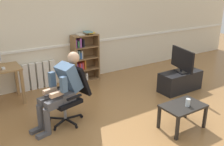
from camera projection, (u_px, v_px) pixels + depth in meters
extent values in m
plane|color=olive|center=(132.00, 128.00, 4.19)|extent=(18.00, 18.00, 0.00)
cube|color=beige|center=(66.00, 27.00, 5.84)|extent=(12.00, 0.10, 2.70)
cube|color=white|center=(68.00, 45.00, 5.93)|extent=(12.00, 0.03, 0.05)
cube|color=#9E7547|center=(23.00, 87.00, 4.91)|extent=(0.06, 0.06, 0.72)
cube|color=#9E7547|center=(17.00, 79.00, 5.32)|extent=(0.06, 0.06, 0.72)
cube|color=white|center=(3.00, 68.00, 4.74)|extent=(0.06, 0.10, 0.03)
cube|color=brown|center=(74.00, 60.00, 5.95)|extent=(0.03, 0.28, 1.16)
cube|color=brown|center=(97.00, 56.00, 6.26)|extent=(0.03, 0.28, 1.16)
cube|color=brown|center=(83.00, 57.00, 6.22)|extent=(0.63, 0.02, 1.16)
cube|color=brown|center=(86.00, 79.00, 6.29)|extent=(0.59, 0.28, 0.03)
cube|color=brown|center=(86.00, 69.00, 6.20)|extent=(0.59, 0.28, 0.03)
cube|color=brown|center=(85.00, 58.00, 6.10)|extent=(0.59, 0.28, 0.03)
cube|color=brown|center=(85.00, 47.00, 6.01)|extent=(0.59, 0.28, 0.03)
cube|color=brown|center=(85.00, 35.00, 5.92)|extent=(0.59, 0.28, 0.03)
cube|color=#2D519E|center=(77.00, 76.00, 6.11)|extent=(0.04, 0.19, 0.24)
cube|color=#89428E|center=(76.00, 67.00, 6.03)|extent=(0.03, 0.19, 0.18)
cube|color=beige|center=(76.00, 55.00, 5.92)|extent=(0.04, 0.19, 0.23)
cube|color=#89428E|center=(75.00, 43.00, 5.84)|extent=(0.03, 0.19, 0.21)
cube|color=white|center=(79.00, 77.00, 6.13)|extent=(0.03, 0.19, 0.21)
cube|color=red|center=(79.00, 66.00, 6.05)|extent=(0.04, 0.19, 0.19)
cube|color=#6699A3|center=(78.00, 55.00, 5.98)|extent=(0.04, 0.19, 0.20)
cube|color=#38844C|center=(77.00, 44.00, 5.89)|extent=(0.05, 0.19, 0.16)
cube|color=orange|center=(81.00, 77.00, 6.21)|extent=(0.03, 0.19, 0.17)
cube|color=#89428E|center=(80.00, 66.00, 6.08)|extent=(0.04, 0.19, 0.17)
cube|color=#2D519E|center=(80.00, 56.00, 5.98)|extent=(0.03, 0.19, 0.15)
cube|color=#89428E|center=(79.00, 43.00, 5.89)|extent=(0.05, 0.19, 0.22)
cube|color=black|center=(82.00, 76.00, 6.21)|extent=(0.02, 0.19, 0.20)
cube|color=red|center=(82.00, 66.00, 6.11)|extent=(0.04, 0.19, 0.18)
cube|color=beige|center=(81.00, 54.00, 6.02)|extent=(0.04, 0.19, 0.19)
cube|color=black|center=(82.00, 43.00, 5.93)|extent=(0.03, 0.19, 0.19)
cube|color=white|center=(86.00, 76.00, 6.23)|extent=(0.04, 0.19, 0.17)
cube|color=orange|center=(84.00, 64.00, 6.14)|extent=(0.03, 0.19, 0.24)
cube|color=beige|center=(80.00, 35.00, 5.87)|extent=(0.16, 0.22, 0.02)
cube|color=gold|center=(90.00, 33.00, 5.98)|extent=(0.16, 0.22, 0.02)
cube|color=#6699A3|center=(88.00, 32.00, 5.92)|extent=(0.16, 0.22, 0.02)
cube|color=white|center=(18.00, 79.00, 5.47)|extent=(0.12, 0.08, 0.62)
cube|color=white|center=(26.00, 78.00, 5.55)|extent=(0.12, 0.08, 0.62)
cube|color=white|center=(33.00, 77.00, 5.63)|extent=(0.12, 0.08, 0.62)
cube|color=white|center=(40.00, 75.00, 5.71)|extent=(0.12, 0.08, 0.62)
cube|color=white|center=(46.00, 74.00, 5.80)|extent=(0.12, 0.08, 0.62)
cube|color=white|center=(53.00, 73.00, 5.88)|extent=(0.12, 0.08, 0.62)
cube|color=black|center=(71.00, 122.00, 4.24)|extent=(0.11, 0.30, 0.02)
cylinder|color=black|center=(76.00, 127.00, 4.16)|extent=(0.03, 0.06, 0.06)
cube|color=black|center=(74.00, 117.00, 4.41)|extent=(0.30, 0.06, 0.02)
cylinder|color=black|center=(82.00, 116.00, 4.49)|extent=(0.06, 0.03, 0.06)
cube|color=black|center=(65.00, 115.00, 4.48)|extent=(0.15, 0.29, 0.02)
cylinder|color=black|center=(65.00, 112.00, 4.63)|extent=(0.04, 0.06, 0.06)
cube|color=black|center=(57.00, 118.00, 4.36)|extent=(0.25, 0.22, 0.02)
cylinder|color=black|center=(49.00, 119.00, 4.39)|extent=(0.06, 0.05, 0.06)
cube|color=black|center=(60.00, 123.00, 4.21)|extent=(0.27, 0.19, 0.02)
cylinder|color=black|center=(55.00, 129.00, 4.10)|extent=(0.06, 0.05, 0.06)
cylinder|color=gray|center=(65.00, 111.00, 4.29)|extent=(0.05, 0.05, 0.30)
cube|color=black|center=(64.00, 101.00, 4.22)|extent=(0.56, 0.56, 0.07)
cube|color=black|center=(78.00, 80.00, 4.35)|extent=(0.34, 0.48, 0.55)
cube|color=black|center=(56.00, 89.00, 4.36)|extent=(0.28, 0.11, 0.03)
cube|color=black|center=(74.00, 97.00, 4.02)|extent=(0.28, 0.11, 0.03)
cube|color=#4C4C51|center=(64.00, 95.00, 4.19)|extent=(0.33, 0.39, 0.14)
cube|color=#476689|center=(69.00, 77.00, 4.18)|extent=(0.43, 0.42, 0.52)
sphere|color=#D6A884|center=(74.00, 58.00, 4.15)|extent=(0.20, 0.20, 0.20)
cube|color=black|center=(49.00, 95.00, 3.96)|extent=(0.15, 0.07, 0.02)
cube|color=#4C4C51|center=(50.00, 99.00, 4.12)|extent=(0.44, 0.23, 0.13)
cylinder|color=#4C4C51|center=(40.00, 117.00, 4.06)|extent=(0.10, 0.10, 0.46)
cube|color=#4C4C51|center=(36.00, 130.00, 4.06)|extent=(0.24, 0.14, 0.06)
cube|color=#4C4C51|center=(57.00, 103.00, 3.99)|extent=(0.44, 0.23, 0.13)
cylinder|color=#4C4C51|center=(47.00, 122.00, 3.94)|extent=(0.10, 0.10, 0.46)
cube|color=#4C4C51|center=(43.00, 135.00, 3.93)|extent=(0.24, 0.14, 0.06)
cube|color=#476689|center=(52.00, 79.00, 4.13)|extent=(0.12, 0.10, 0.26)
cube|color=#D6A884|center=(50.00, 91.00, 4.07)|extent=(0.25, 0.13, 0.07)
cube|color=#476689|center=(64.00, 84.00, 3.93)|extent=(0.12, 0.10, 0.26)
cube|color=#D6A884|center=(57.00, 94.00, 3.95)|extent=(0.25, 0.13, 0.07)
cube|color=black|center=(180.00, 81.00, 5.61)|extent=(1.01, 0.43, 0.44)
cube|color=black|center=(181.00, 71.00, 5.53)|extent=(0.27, 0.36, 0.02)
cylinder|color=black|center=(181.00, 70.00, 5.52)|extent=(0.04, 0.04, 0.05)
cube|color=black|center=(182.00, 59.00, 5.44)|extent=(0.23, 0.78, 0.46)
cube|color=#9EBCF4|center=(183.00, 59.00, 5.44)|extent=(0.19, 0.73, 0.42)
cube|color=black|center=(177.00, 129.00, 3.80)|extent=(0.04, 0.04, 0.39)
cube|color=black|center=(205.00, 117.00, 4.13)|extent=(0.04, 0.04, 0.39)
cube|color=black|center=(186.00, 108.00, 4.46)|extent=(0.04, 0.04, 0.39)
cube|color=black|center=(159.00, 117.00, 4.12)|extent=(0.04, 0.04, 0.39)
cube|color=black|center=(183.00, 106.00, 4.06)|extent=(0.71, 0.47, 0.03)
cylinder|color=silver|center=(188.00, 102.00, 4.00)|extent=(0.07, 0.07, 0.13)
cube|color=black|center=(188.00, 104.00, 4.07)|extent=(0.10, 0.15, 0.02)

